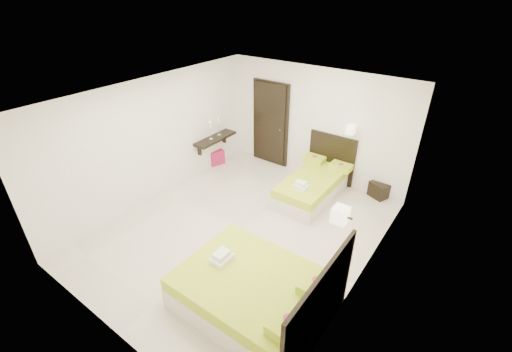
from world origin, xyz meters
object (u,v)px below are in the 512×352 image
Objects in this scene: bed_single at (314,184)px; bed_double at (258,293)px; ottoman at (215,156)px; nightstand at (380,189)px.

bed_double is (0.77, -3.18, 0.02)m from bed_single.
bed_double is 5.59× the size of ottoman.
ottoman is at bearing -143.77° from nightstand.
nightstand is (0.43, 4.00, -0.14)m from bed_double.
bed_single is 0.89× the size of bed_double.
nightstand is 4.13m from ottoman.
ottoman is (-3.59, 3.08, -0.12)m from bed_double.
nightstand is (1.20, 0.83, -0.12)m from bed_single.
bed_single is 1.46m from nightstand.
ottoman is (-2.82, -0.10, -0.10)m from bed_single.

